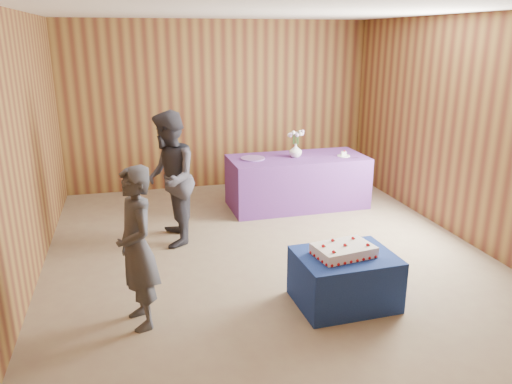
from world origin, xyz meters
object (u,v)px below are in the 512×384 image
object	(u,v)px
sheet_cake	(344,250)
guest_right	(169,179)
serving_table	(297,182)
guest_left	(137,248)
vase	(296,151)
cake_table	(344,279)

from	to	relation	value
sheet_cake	guest_right	world-z (taller)	guest_right
serving_table	guest_left	size ratio (longest dim) A/B	1.39
serving_table	sheet_cake	xyz separation A→B (m)	(-0.52, -2.83, 0.17)
serving_table	vase	bearing A→B (deg)	176.96
serving_table	guest_left	bearing A→B (deg)	-132.17
cake_table	vase	world-z (taller)	vase
cake_table	vase	size ratio (longest dim) A/B	4.61
cake_table	serving_table	size ratio (longest dim) A/B	0.45
sheet_cake	guest_left	size ratio (longest dim) A/B	0.42
sheet_cake	vase	xyz separation A→B (m)	(0.48, 2.83, 0.30)
cake_table	guest_left	size ratio (longest dim) A/B	0.63
sheet_cake	guest_left	bearing A→B (deg)	167.24
cake_table	serving_table	xyz separation A→B (m)	(0.49, 2.83, 0.12)
cake_table	guest_right	world-z (taller)	guest_right
cake_table	sheet_cake	size ratio (longest dim) A/B	1.48
serving_table	vase	xyz separation A→B (m)	(-0.03, 0.00, 0.47)
guest_right	sheet_cake	bearing A→B (deg)	40.19
sheet_cake	serving_table	bearing A→B (deg)	70.53
sheet_cake	vase	bearing A→B (deg)	71.22
sheet_cake	guest_right	bearing A→B (deg)	118.07
vase	guest_left	world-z (taller)	guest_left
serving_table	guest_right	distance (m)	2.21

